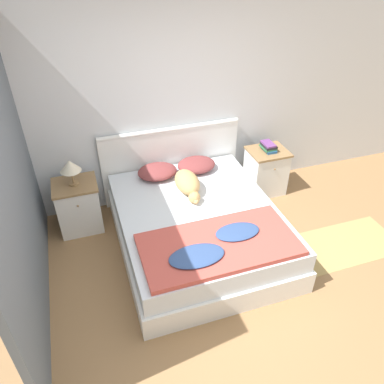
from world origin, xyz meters
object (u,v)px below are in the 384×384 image
Objects in this scene: bed at (198,228)px; dog at (188,183)px; nightstand_right at (266,171)px; book_stack at (268,147)px; nightstand_left at (79,206)px; pillow_left at (157,171)px; pillow_right at (196,165)px; table_lamp at (70,166)px.

bed is 0.53m from dog.
book_stack is (0.00, 0.01, 0.37)m from nightstand_right.
nightstand_left is at bearing -179.74° from book_stack.
nightstand_left is (-1.25, 0.76, 0.07)m from bed.
nightstand_left is at bearing 180.00° from nightstand_right.
dog is at bearing -57.57° from pillow_left.
nightstand_left is 1.53m from pillow_right.
book_stack reaches higher than pillow_right.
pillow_right reaches higher than nightstand_right.
nightstand_right is at bearing -1.51° from pillow_left.
book_stack is at bearing 0.26° from nightstand_left.
pillow_left is at bearing 2.28° from nightstand_left.
pillow_right reaches higher than bed.
pillow_left is 1.56× the size of table_lamp.
pillow_left is 0.51m from pillow_right.
bed is 1.53m from book_stack.
pillow_right is (-0.99, 0.04, 0.27)m from nightstand_right.
dog reaches higher than bed.
pillow_right is at bearing 0.00° from pillow_left.
dog is 2.11× the size of table_lamp.
bed is 0.90m from pillow_left.
pillow_right is 1.53m from table_lamp.
nightstand_right reaches higher than bed.
nightstand_right is at bearing 31.28° from bed.
pillow_left reaches higher than nightstand_left.
bed is at bearing -148.72° from nightstand_right.
nightstand_right is at bearing -2.28° from pillow_right.
pillow_right is at bearing 178.37° from book_stack.
book_stack is (1.51, -0.03, 0.10)m from pillow_left.
table_lamp is (-0.00, -0.00, 0.55)m from nightstand_left.
nightstand_left is 1.03m from pillow_left.
nightstand_right is 2.56m from table_lamp.
nightstand_right is at bearing 0.07° from table_lamp.
nightstand_left is 2.53m from book_stack.
book_stack is at bearing 0.33° from table_lamp.
book_stack reaches higher than nightstand_left.
pillow_left is at bearing 180.00° from pillow_right.
bed is at bearing -91.05° from dog.
table_lamp is (-1.51, -0.04, 0.29)m from pillow_right.
pillow_right is 2.11× the size of book_stack.
pillow_left is (-0.26, 0.80, 0.33)m from bed.
book_stack is (1.00, -0.03, 0.10)m from pillow_right.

